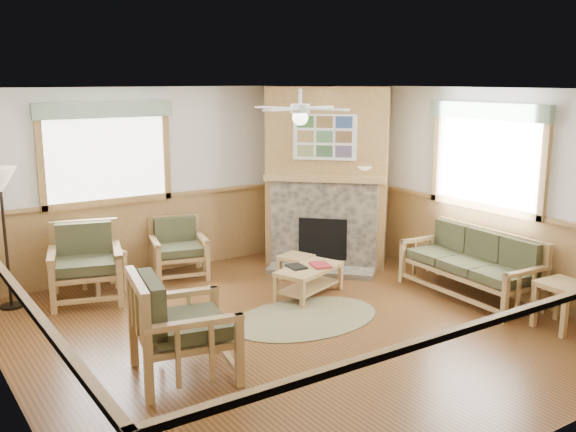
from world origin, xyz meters
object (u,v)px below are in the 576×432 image
coffee_table (309,281)px  end_table_sofa (561,306)px  sofa (469,264)px  floor_lamp_left (5,239)px  armchair_back_right (179,249)px  armchair_left (184,325)px  end_table_chairs (104,271)px  armchair_back_left (86,264)px  footstool (296,267)px  floor_lamp_right (364,217)px

coffee_table → end_table_sofa: 3.07m
sofa → floor_lamp_left: floor_lamp_left is taller
armchair_back_right → coffee_table: size_ratio=0.86×
end_table_sofa → floor_lamp_left: bearing=140.3°
armchair_back_right → sofa: bearing=-32.1°
armchair_left → end_table_chairs: (0.17, 2.95, -0.24)m
end_table_chairs → floor_lamp_left: 1.34m
armchair_left → floor_lamp_left: size_ratio=0.58×
armchair_back_right → end_table_chairs: bearing=-166.2°
armchair_back_left → end_table_sofa: bearing=-27.3°
armchair_left → armchair_back_right: bearing=-11.9°
armchair_left → coffee_table: size_ratio=1.05×
end_table_chairs → footstool: bearing=-23.4°
armchair_back_left → armchair_back_right: size_ratio=1.17×
armchair_back_right → footstool: (1.33, -1.05, -0.24)m
end_table_chairs → end_table_sofa: bearing=-47.4°
sofa → armchair_back_right: bearing=-132.7°
sofa → armchair_back_right: (-2.81, 2.90, -0.02)m
footstool → sofa: bearing=-51.4°
sofa → armchair_back_left: (-4.22, 2.63, 0.06)m
armchair_back_left → floor_lamp_left: 1.00m
footstool → floor_lamp_left: 3.83m
end_table_sofa → coffee_table: bearing=124.4°
end_table_chairs → floor_lamp_right: floor_lamp_right is taller
floor_lamp_left → floor_lamp_right: floor_lamp_left is taller
armchair_back_right → end_table_chairs: 1.11m
end_table_sofa → floor_lamp_right: (-0.30, 3.12, 0.51)m
sofa → floor_lamp_left: (-5.10, 2.89, 0.45)m
floor_lamp_right → floor_lamp_left: bearing=166.9°
armchair_left → coffee_table: (2.35, 1.23, -0.32)m
end_table_sofa → armchair_back_left: bearing=136.7°
end_table_chairs → end_table_sofa: end_table_sofa is taller
end_table_chairs → floor_lamp_right: 3.81m
armchair_left → end_table_sofa: size_ratio=1.85×
sofa → footstool: 2.39m
sofa → armchair_back_left: size_ratio=1.93×
sofa → end_table_sofa: 1.35m
end_table_chairs → end_table_sofa: size_ratio=0.98×
floor_lamp_left → end_table_sofa: bearing=-39.7°
end_table_sofa → footstool: end_table_sofa is taller
end_table_chairs → floor_lamp_right: (3.60, -1.13, 0.51)m
sofa → armchair_left: armchair_left is taller
sofa → footstool: bearing=-138.1°
armchair_left → floor_lamp_right: floor_lamp_right is taller
armchair_back_right → armchair_left: (-1.27, -2.95, 0.09)m
sofa → armchair_back_right: size_ratio=2.25×
armchair_left → floor_lamp_right: size_ratio=0.65×
coffee_table → armchair_back_right: bearing=101.3°
floor_lamp_right → end_table_chairs: bearing=162.6°
armchair_back_left → footstool: 2.86m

